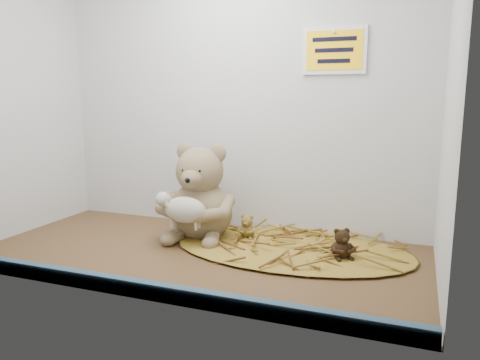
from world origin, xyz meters
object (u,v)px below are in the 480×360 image
at_px(toy_lamb, 185,210).
at_px(mini_teddy_brown, 342,242).
at_px(main_teddy, 201,191).
at_px(mini_teddy_tan, 247,225).

distance_m(toy_lamb, mini_teddy_brown, 0.43).
bearing_deg(main_teddy, mini_teddy_brown, -11.70).
xyz_separation_m(main_teddy, mini_teddy_brown, (0.43, -0.06, -0.09)).
distance_m(mini_teddy_tan, mini_teddy_brown, 0.30).
relative_size(main_teddy, mini_teddy_brown, 3.63).
height_order(main_teddy, mini_teddy_brown, main_teddy).
height_order(mini_teddy_tan, mini_teddy_brown, mini_teddy_brown).
height_order(main_teddy, mini_teddy_tan, main_teddy).
bearing_deg(mini_teddy_tan, main_teddy, -178.41).
distance_m(main_teddy, mini_teddy_tan, 0.17).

